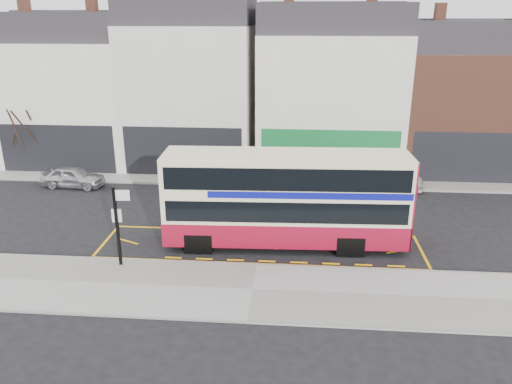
# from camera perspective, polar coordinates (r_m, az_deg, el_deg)

# --- Properties ---
(ground) EXTENTS (120.00, 120.00, 0.00)m
(ground) POSITION_cam_1_polar(r_m,az_deg,el_deg) (20.76, 0.17, -8.12)
(ground) COLOR black
(ground) RESTS_ON ground
(pavement) EXTENTS (40.00, 4.00, 0.15)m
(pavement) POSITION_cam_1_polar(r_m,az_deg,el_deg) (18.73, -0.39, -11.20)
(pavement) COLOR #A09D98
(pavement) RESTS_ON ground
(kerb) EXTENTS (40.00, 0.15, 0.15)m
(kerb) POSITION_cam_1_polar(r_m,az_deg,el_deg) (20.40, 0.09, -8.42)
(kerb) COLOR gray
(kerb) RESTS_ON ground
(far_pavement) EXTENTS (50.00, 3.00, 0.15)m
(far_pavement) POSITION_cam_1_polar(r_m,az_deg,el_deg) (30.87, 1.77, 1.56)
(far_pavement) COLOR #A09D98
(far_pavement) RESTS_ON ground
(road_markings) EXTENTS (14.00, 3.40, 0.01)m
(road_markings) POSITION_cam_1_polar(r_m,az_deg,el_deg) (22.18, 0.49, -6.18)
(road_markings) COLOR #FCB20D
(road_markings) RESTS_ON ground
(terrace_far_left) EXTENTS (8.00, 8.01, 10.80)m
(terrace_far_left) POSITION_cam_1_polar(r_m,az_deg,el_deg) (36.81, -19.70, 11.00)
(terrace_far_left) COLOR white
(terrace_far_left) RESTS_ON ground
(terrace_left) EXTENTS (8.00, 8.01, 11.80)m
(terrace_left) POSITION_cam_1_polar(r_m,az_deg,el_deg) (34.28, -7.21, 12.25)
(terrace_left) COLOR silver
(terrace_left) RESTS_ON ground
(terrace_green_shop) EXTENTS (9.00, 8.01, 11.30)m
(terrace_green_shop) POSITION_cam_1_polar(r_m,az_deg,el_deg) (33.67, 8.31, 11.63)
(terrace_green_shop) COLOR white
(terrace_green_shop) RESTS_ON ground
(terrace_right) EXTENTS (9.00, 8.01, 10.30)m
(terrace_right) POSITION_cam_1_polar(r_m,az_deg,el_deg) (35.45, 23.16, 9.87)
(terrace_right) COLOR brown
(terrace_right) RESTS_ON ground
(double_decker_bus) EXTENTS (10.53, 2.80, 4.17)m
(double_decker_bus) POSITION_cam_1_polar(r_m,az_deg,el_deg) (21.54, 3.50, -0.70)
(double_decker_bus) COLOR #FBEEBF
(double_decker_bus) RESTS_ON ground
(bus_stop_post) EXTENTS (0.83, 0.16, 3.30)m
(bus_stop_post) POSITION_cam_1_polar(r_m,az_deg,el_deg) (20.25, -15.47, -3.03)
(bus_stop_post) COLOR black
(bus_stop_post) RESTS_ON pavement
(car_silver) EXTENTS (3.78, 1.74, 1.25)m
(car_silver) POSITION_cam_1_polar(r_m,az_deg,el_deg) (31.33, -20.20, 1.66)
(car_silver) COLOR silver
(car_silver) RESTS_ON ground
(car_grey) EXTENTS (4.66, 2.91, 1.45)m
(car_grey) POSITION_cam_1_polar(r_m,az_deg,el_deg) (28.79, 1.67, 1.56)
(car_grey) COLOR #43464B
(car_grey) RESTS_ON ground
(car_white) EXTENTS (5.33, 2.44, 1.51)m
(car_white) POSITION_cam_1_polar(r_m,az_deg,el_deg) (29.85, 13.82, 1.71)
(car_white) COLOR silver
(car_white) RESTS_ON ground
(street_tree_left) EXTENTS (2.47, 2.47, 5.34)m
(street_tree_left) POSITION_cam_1_polar(r_m,az_deg,el_deg) (34.64, -25.10, 7.82)
(street_tree_left) COLOR black
(street_tree_left) RESTS_ON ground
(street_tree_right) EXTENTS (2.34, 2.34, 5.05)m
(street_tree_right) POSITION_cam_1_polar(r_m,az_deg,el_deg) (31.98, 19.26, 7.34)
(street_tree_right) COLOR black
(street_tree_right) RESTS_ON ground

